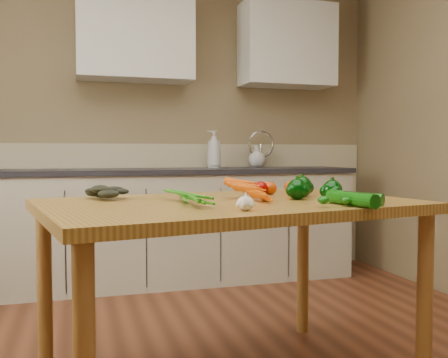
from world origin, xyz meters
TOP-DOWN VIEW (x-y plane):
  - room at (0.00, 0.17)m, footprint 4.04×5.04m
  - counter_run at (0.21, 2.19)m, footprint 2.84×0.64m
  - upper_cabinets at (0.51, 2.32)m, footprint 2.15×0.35m
  - table at (0.06, 0.32)m, footprint 1.69×1.25m
  - soap_bottle_a at (0.53, 2.27)m, footprint 0.17×0.17m
  - soap_bottle_b at (0.55, 2.28)m, footprint 0.10×0.10m
  - soap_bottle_c at (0.94, 2.36)m, footprint 0.21×0.21m
  - carrot_bunch at (0.07, 0.29)m, footprint 0.32×0.27m
  - leafy_greens at (-0.43, 0.54)m, footprint 0.22×0.20m
  - garlic_bulb at (0.01, -0.05)m, footprint 0.06×0.06m
  - pepper_a at (0.37, 0.30)m, footprint 0.09×0.09m
  - pepper_b at (0.45, 0.41)m, footprint 0.09×0.09m
  - pepper_c at (0.50, 0.22)m, footprint 0.09×0.09m
  - tomato_a at (0.30, 0.55)m, footprint 0.07×0.07m
  - tomato_b at (0.35, 0.57)m, footprint 0.07×0.07m
  - tomato_c at (0.46, 0.56)m, footprint 0.07×0.07m
  - zucchini_a at (0.51, 0.03)m, footprint 0.16×0.20m
  - zucchini_b at (0.46, -0.01)m, footprint 0.09×0.27m

SIDE VIEW (x-z plane):
  - counter_run at x=0.21m, z-range -0.11..1.03m
  - table at x=0.06m, z-range 0.32..1.14m
  - zucchini_a at x=0.51m, z-range 0.82..0.87m
  - garlic_bulb at x=0.01m, z-range 0.82..0.87m
  - zucchini_b at x=0.46m, z-range 0.82..0.88m
  - tomato_b at x=0.35m, z-range 0.82..0.88m
  - tomato_a at x=0.30m, z-range 0.82..0.89m
  - tomato_c at x=0.46m, z-range 0.82..0.89m
  - carrot_bunch at x=0.07m, z-range 0.82..0.90m
  - pepper_c at x=0.50m, z-range 0.82..0.91m
  - pepper_a at x=0.37m, z-range 0.82..0.91m
  - pepper_b at x=0.45m, z-range 0.82..0.91m
  - leafy_greens at x=-0.43m, z-range 0.82..0.93m
  - soap_bottle_b at x=0.55m, z-range 0.90..1.07m
  - soap_bottle_c at x=0.94m, z-range 0.90..1.09m
  - soap_bottle_a at x=0.53m, z-range 0.90..1.21m
  - room at x=0.00m, z-range -0.07..2.57m
  - upper_cabinets at x=0.51m, z-range 1.60..2.30m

